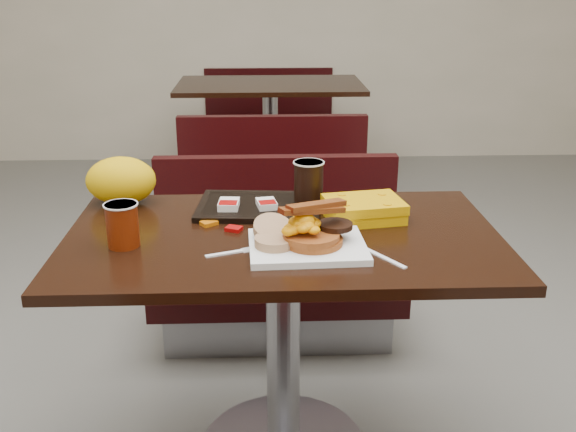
{
  "coord_description": "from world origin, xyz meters",
  "views": [
    {
      "loc": [
        -0.05,
        -1.68,
        1.43
      ],
      "look_at": [
        0.01,
        -0.05,
        0.82
      ],
      "focal_mm": 40.87,
      "sensor_mm": 36.0,
      "label": 1
    }
  ],
  "objects_px": {
    "pancake_stack": "(313,238)",
    "paper_bag": "(121,181)",
    "knife": "(384,258)",
    "bench_far_n": "(269,120)",
    "platter": "(307,247)",
    "coffee_cup_far": "(309,181)",
    "fork": "(224,254)",
    "clamshell": "(364,209)",
    "bench_near_n": "(278,258)",
    "coffee_cup_near": "(122,225)",
    "tray": "(259,206)",
    "bench_far_s": "(272,172)",
    "table_far": "(270,140)",
    "hashbrown_sleeve_right": "(267,204)",
    "table_near": "(283,350)"
  },
  "relations": [
    {
      "from": "bench_near_n",
      "to": "knife",
      "type": "height_order",
      "value": "knife"
    },
    {
      "from": "coffee_cup_near",
      "to": "table_near",
      "type": "bearing_deg",
      "value": 9.4
    },
    {
      "from": "tray",
      "to": "clamshell",
      "type": "relative_size",
      "value": 1.68
    },
    {
      "from": "table_near",
      "to": "coffee_cup_near",
      "type": "height_order",
      "value": "coffee_cup_near"
    },
    {
      "from": "coffee_cup_far",
      "to": "clamshell",
      "type": "distance_m",
      "value": 0.2
    },
    {
      "from": "bench_far_s",
      "to": "bench_near_n",
      "type": "bearing_deg",
      "value": -90.0
    },
    {
      "from": "table_near",
      "to": "coffee_cup_far",
      "type": "height_order",
      "value": "coffee_cup_far"
    },
    {
      "from": "pancake_stack",
      "to": "fork",
      "type": "distance_m",
      "value": 0.23
    },
    {
      "from": "table_far",
      "to": "hashbrown_sleeve_right",
      "type": "relative_size",
      "value": 16.08
    },
    {
      "from": "platter",
      "to": "paper_bag",
      "type": "bearing_deg",
      "value": 142.54
    },
    {
      "from": "fork",
      "to": "clamshell",
      "type": "distance_m",
      "value": 0.47
    },
    {
      "from": "fork",
      "to": "clamshell",
      "type": "relative_size",
      "value": 0.62
    },
    {
      "from": "platter",
      "to": "tray",
      "type": "bearing_deg",
      "value": 109.44
    },
    {
      "from": "bench_far_n",
      "to": "tray",
      "type": "height_order",
      "value": "tray"
    },
    {
      "from": "bench_near_n",
      "to": "coffee_cup_far",
      "type": "bearing_deg",
      "value": -79.68
    },
    {
      "from": "coffee_cup_near",
      "to": "tray",
      "type": "height_order",
      "value": "coffee_cup_near"
    },
    {
      "from": "pancake_stack",
      "to": "coffee_cup_far",
      "type": "bearing_deg",
      "value": 88.15
    },
    {
      "from": "table_near",
      "to": "fork",
      "type": "bearing_deg",
      "value": -138.59
    },
    {
      "from": "pancake_stack",
      "to": "paper_bag",
      "type": "relative_size",
      "value": 0.72
    },
    {
      "from": "platter",
      "to": "coffee_cup_far",
      "type": "xyz_separation_m",
      "value": [
        0.03,
        0.34,
        0.07
      ]
    },
    {
      "from": "coffee_cup_near",
      "to": "hashbrown_sleeve_right",
      "type": "xyz_separation_m",
      "value": [
        0.38,
        0.24,
        -0.03
      ]
    },
    {
      "from": "bench_near_n",
      "to": "platter",
      "type": "height_order",
      "value": "platter"
    },
    {
      "from": "clamshell",
      "to": "pancake_stack",
      "type": "bearing_deg",
      "value": -136.0
    },
    {
      "from": "fork",
      "to": "paper_bag",
      "type": "relative_size",
      "value": 0.64
    },
    {
      "from": "bench_far_n",
      "to": "bench_near_n",
      "type": "bearing_deg",
      "value": -90.0
    },
    {
      "from": "paper_bag",
      "to": "knife",
      "type": "bearing_deg",
      "value": -31.2
    },
    {
      "from": "coffee_cup_far",
      "to": "paper_bag",
      "type": "height_order",
      "value": "paper_bag"
    },
    {
      "from": "pancake_stack",
      "to": "paper_bag",
      "type": "bearing_deg",
      "value": 145.57
    },
    {
      "from": "coffee_cup_near",
      "to": "coffee_cup_far",
      "type": "distance_m",
      "value": 0.59
    },
    {
      "from": "hashbrown_sleeve_right",
      "to": "coffee_cup_near",
      "type": "bearing_deg",
      "value": -157.58
    },
    {
      "from": "coffee_cup_far",
      "to": "knife",
      "type": "bearing_deg",
      "value": -67.92
    },
    {
      "from": "bench_far_s",
      "to": "bench_far_n",
      "type": "bearing_deg",
      "value": 90.0
    },
    {
      "from": "table_near",
      "to": "tray",
      "type": "height_order",
      "value": "tray"
    },
    {
      "from": "pancake_stack",
      "to": "paper_bag",
      "type": "xyz_separation_m",
      "value": [
        -0.57,
        0.39,
        0.04
      ]
    },
    {
      "from": "table_near",
      "to": "bench_near_n",
      "type": "height_order",
      "value": "table_near"
    },
    {
      "from": "pancake_stack",
      "to": "coffee_cup_near",
      "type": "xyz_separation_m",
      "value": [
        -0.5,
        0.05,
        0.03
      ]
    },
    {
      "from": "bench_far_n",
      "to": "fork",
      "type": "xyz_separation_m",
      "value": [
        -0.16,
        -3.44,
        0.39
      ]
    },
    {
      "from": "bench_far_s",
      "to": "pancake_stack",
      "type": "xyz_separation_m",
      "value": [
        0.07,
        -2.02,
        0.42
      ]
    },
    {
      "from": "bench_far_n",
      "to": "platter",
      "type": "relative_size",
      "value": 3.32
    },
    {
      "from": "knife",
      "to": "bench_far_n",
      "type": "bearing_deg",
      "value": 150.97
    },
    {
      "from": "hashbrown_sleeve_right",
      "to": "platter",
      "type": "bearing_deg",
      "value": -80.24
    },
    {
      "from": "coffee_cup_far",
      "to": "bench_far_s",
      "type": "bearing_deg",
      "value": 92.95
    },
    {
      "from": "table_near",
      "to": "knife",
      "type": "height_order",
      "value": "knife"
    },
    {
      "from": "coffee_cup_near",
      "to": "paper_bag",
      "type": "relative_size",
      "value": 0.55
    },
    {
      "from": "bench_far_s",
      "to": "platter",
      "type": "relative_size",
      "value": 3.32
    },
    {
      "from": "bench_far_s",
      "to": "pancake_stack",
      "type": "distance_m",
      "value": 2.06
    },
    {
      "from": "paper_bag",
      "to": "bench_near_n",
      "type": "bearing_deg",
      "value": 41.05
    },
    {
      "from": "pancake_stack",
      "to": "paper_bag",
      "type": "distance_m",
      "value": 0.69
    },
    {
      "from": "platter",
      "to": "knife",
      "type": "xyz_separation_m",
      "value": [
        0.19,
        -0.06,
        -0.01
      ]
    },
    {
      "from": "table_far",
      "to": "coffee_cup_far",
      "type": "bearing_deg",
      "value": -87.92
    }
  ]
}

